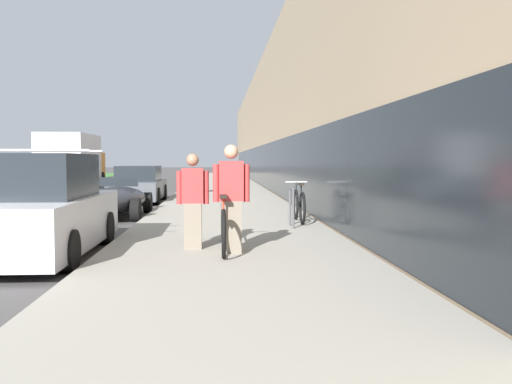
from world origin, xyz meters
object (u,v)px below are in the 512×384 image
object	(u,v)px
bike_rack_hoop	(292,203)
vintage_roadster_curbside	(115,200)
tandem_bicycle	(223,225)
cruiser_bike_nearest	(299,205)
person_rider	(231,199)
person_bystander	(193,201)
moving_truck	(72,161)
parked_sedan_far	(139,186)
parked_sedan_curbside	(36,211)

from	to	relation	value
bike_rack_hoop	vintage_roadster_curbside	bearing A→B (deg)	139.43
tandem_bicycle	cruiser_bike_nearest	bearing A→B (deg)	65.63
tandem_bicycle	person_rider	world-z (taller)	person_rider
tandem_bicycle	person_bystander	world-z (taller)	person_bystander
tandem_bicycle	cruiser_bike_nearest	distance (m)	4.30
bike_rack_hoop	vintage_roadster_curbside	xyz separation A→B (m)	(-4.37, 3.75, -0.18)
cruiser_bike_nearest	bike_rack_hoop	bearing A→B (deg)	-106.84
cruiser_bike_nearest	vintage_roadster_curbside	bearing A→B (deg)	149.29
bike_rack_hoop	moving_truck	xyz separation A→B (m)	(-9.52, 19.68, 0.83)
parked_sedan_far	person_rider	bearing A→B (deg)	-75.90
cruiser_bike_nearest	parked_sedan_far	bearing A→B (deg)	120.18
cruiser_bike_nearest	moving_truck	size ratio (longest dim) A/B	0.28
person_rider	moving_truck	distance (m)	24.34
bike_rack_hoop	parked_sedan_far	world-z (taller)	parked_sedan_far
person_rider	cruiser_bike_nearest	xyz separation A→B (m)	(1.65, 4.22, -0.45)
tandem_bicycle	moving_truck	distance (m)	24.04
cruiser_bike_nearest	vintage_roadster_curbside	xyz separation A→B (m)	(-4.67, 2.77, -0.05)
tandem_bicycle	bike_rack_hoop	size ratio (longest dim) A/B	2.88
parked_sedan_curbside	moving_truck	world-z (taller)	moving_truck
tandem_bicycle	moving_truck	bearing A→B (deg)	109.54
vintage_roadster_curbside	moving_truck	world-z (taller)	moving_truck
parked_sedan_far	moving_truck	bearing A→B (deg)	115.61
bike_rack_hoop	parked_sedan_far	xyz separation A→B (m)	(-4.48, 9.18, -0.03)
person_bystander	moving_truck	size ratio (longest dim) A/B	0.23
moving_truck	person_rider	bearing A→B (deg)	-70.42
cruiser_bike_nearest	moving_truck	distance (m)	21.15
parked_sedan_curbside	vintage_roadster_curbside	bearing A→B (deg)	88.94
person_bystander	cruiser_bike_nearest	xyz separation A→B (m)	(2.26, 3.79, -0.38)
person_bystander	moving_truck	world-z (taller)	moving_truck
tandem_bicycle	parked_sedan_curbside	distance (m)	3.03
vintage_roadster_curbside	parked_sedan_curbside	bearing A→B (deg)	-91.06
parked_sedan_far	vintage_roadster_curbside	bearing A→B (deg)	-88.91
person_rider	cruiser_bike_nearest	bearing A→B (deg)	68.62
parked_sedan_curbside	parked_sedan_far	xyz separation A→B (m)	(0.01, 11.85, -0.13)
person_rider	person_bystander	bearing A→B (deg)	145.20
person_bystander	vintage_roadster_curbside	xyz separation A→B (m)	(-2.41, 6.57, -0.44)
person_rider	moving_truck	bearing A→B (deg)	109.58
person_bystander	parked_sedan_curbside	distance (m)	2.53
tandem_bicycle	parked_sedan_far	xyz separation A→B (m)	(-3.00, 12.13, 0.09)
vintage_roadster_curbside	person_bystander	bearing A→B (deg)	-69.88
bike_rack_hoop	person_rider	bearing A→B (deg)	-112.69
bike_rack_hoop	parked_sedan_far	size ratio (longest dim) A/B	0.20
person_rider	tandem_bicycle	bearing A→B (deg)	112.59
person_bystander	vintage_roadster_curbside	distance (m)	7.01
parked_sedan_curbside	moving_truck	size ratio (longest dim) A/B	0.67
person_bystander	parked_sedan_curbside	bearing A→B (deg)	176.49
moving_truck	person_bystander	bearing A→B (deg)	-71.46
person_bystander	moving_truck	bearing A→B (deg)	108.54
bike_rack_hoop	cruiser_bike_nearest	bearing A→B (deg)	73.16
moving_truck	vintage_roadster_curbside	bearing A→B (deg)	-72.12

